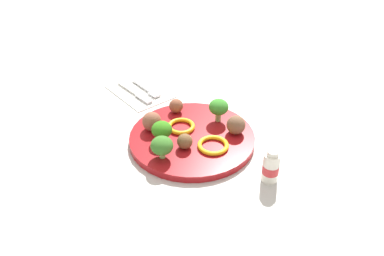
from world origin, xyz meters
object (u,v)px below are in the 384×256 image
at_px(plate, 192,138).
at_px(meatball_center, 152,121).
at_px(meatball_front_left, 185,141).
at_px(yogurt_bottle, 271,167).
at_px(broccoli_floret_front_left, 162,146).
at_px(meatball_far_rim, 236,125).
at_px(broccoli_floret_far_rim, 162,130).
at_px(pepper_ring_mid_right, 213,145).
at_px(pepper_ring_front_left, 182,126).
at_px(broccoli_floret_mid_right, 219,107).
at_px(napkin, 140,91).
at_px(fork, 147,89).
at_px(meatball_mid_left, 176,106).
at_px(knife, 136,93).

xyz_separation_m(plate, meatball_center, (-0.08, -0.05, 0.03)).
bearing_deg(meatball_front_left, yogurt_bottle, 23.09).
height_order(broccoli_floret_front_left, meatball_far_rim, broccoli_floret_front_left).
distance_m(broccoli_floret_far_rim, meatball_far_rim, 0.17).
distance_m(plate, pepper_ring_mid_right, 0.06).
bearing_deg(broccoli_floret_front_left, pepper_ring_front_left, 120.13).
height_order(plate, broccoli_floret_front_left, broccoli_floret_front_left).
distance_m(plate, broccoli_floret_front_left, 0.11).
height_order(plate, broccoli_floret_mid_right, broccoli_floret_mid_right).
xyz_separation_m(pepper_ring_front_left, napkin, (-0.22, 0.04, -0.02)).
bearing_deg(broccoli_floret_far_rim, fork, 152.50).
relative_size(meatball_mid_left, pepper_ring_front_left, 0.54).
bearing_deg(broccoli_floret_far_rim, pepper_ring_front_left, 99.96).
relative_size(broccoli_floret_far_rim, yogurt_bottle, 0.65).
height_order(meatball_front_left, knife, meatball_front_left).
height_order(broccoli_floret_front_left, meatball_center, broccoli_floret_front_left).
height_order(broccoli_floret_far_rim, pepper_ring_front_left, broccoli_floret_far_rim).
height_order(broccoli_floret_front_left, meatball_front_left, broccoli_floret_front_left).
height_order(pepper_ring_mid_right, knife, pepper_ring_mid_right).
bearing_deg(fork, meatball_center, -31.68).
bearing_deg(meatball_mid_left, meatball_front_left, -31.32).
xyz_separation_m(meatball_front_left, yogurt_bottle, (0.17, 0.07, 0.00)).
relative_size(meatball_front_left, meatball_mid_left, 0.98).
bearing_deg(meatball_far_rim, yogurt_bottle, -18.66).
distance_m(broccoli_floret_front_left, fork, 0.31).
distance_m(meatball_far_rim, yogurt_bottle, 0.15).
bearing_deg(pepper_ring_mid_right, meatball_center, -156.51).
bearing_deg(broccoli_floret_front_left, fork, 150.81).
relative_size(broccoli_floret_far_rim, meatball_mid_left, 1.40).
distance_m(broccoli_floret_front_left, meatball_mid_left, 0.18).
relative_size(broccoli_floret_mid_right, knife, 0.38).
xyz_separation_m(broccoli_floret_front_left, fork, (-0.27, 0.15, -0.04)).
bearing_deg(broccoli_floret_far_rim, knife, 160.17).
xyz_separation_m(broccoli_floret_far_rim, meatball_front_left, (0.05, 0.02, -0.01)).
height_order(broccoli_floret_far_rim, napkin, broccoli_floret_far_rim).
bearing_deg(pepper_ring_front_left, meatball_front_left, -34.11).
relative_size(meatball_front_left, fork, 0.28).
distance_m(plate, knife, 0.26).
height_order(broccoli_floret_front_left, fork, broccoli_floret_front_left).
bearing_deg(broccoli_floret_front_left, meatball_front_left, 84.47).
height_order(pepper_ring_front_left, yogurt_bottle, yogurt_bottle).
bearing_deg(yogurt_bottle, fork, 177.19).
bearing_deg(broccoli_floret_front_left, yogurt_bottle, 35.98).
distance_m(meatball_front_left, meatball_mid_left, 0.14).
xyz_separation_m(meatball_mid_left, fork, (-0.15, 0.02, -0.03)).
xyz_separation_m(meatball_far_rim, pepper_ring_mid_right, (0.01, -0.07, -0.02)).
distance_m(meatball_front_left, meatball_center, 0.10).
height_order(meatball_center, pepper_ring_mid_right, meatball_center).
bearing_deg(napkin, plate, -8.14).
bearing_deg(yogurt_bottle, meatball_center, -162.47).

